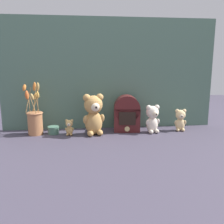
{
  "coord_description": "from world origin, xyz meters",
  "views": [
    {
      "loc": [
        -0.17,
        -1.56,
        0.46
      ],
      "look_at": [
        0.0,
        0.02,
        0.15
      ],
      "focal_mm": 38.0,
      "sensor_mm": 36.0,
      "label": 1
    }
  ],
  "objects_px": {
    "teddy_bear_medium": "(153,118)",
    "decorative_tin_tall": "(53,130)",
    "teddy_bear_large": "(94,114)",
    "teddy_bear_small": "(180,119)",
    "vintage_radio": "(127,114)",
    "teddy_bear_tiny": "(69,127)",
    "flower_vase": "(35,120)"
  },
  "relations": [
    {
      "from": "teddy_bear_small",
      "to": "vintage_radio",
      "type": "distance_m",
      "value": 0.38
    },
    {
      "from": "flower_vase",
      "to": "vintage_radio",
      "type": "height_order",
      "value": "flower_vase"
    },
    {
      "from": "decorative_tin_tall",
      "to": "flower_vase",
      "type": "bearing_deg",
      "value": 178.34
    },
    {
      "from": "teddy_bear_large",
      "to": "teddy_bear_small",
      "type": "xyz_separation_m",
      "value": [
        0.62,
        0.03,
        -0.06
      ]
    },
    {
      "from": "teddy_bear_small",
      "to": "vintage_radio",
      "type": "relative_size",
      "value": 0.62
    },
    {
      "from": "vintage_radio",
      "to": "decorative_tin_tall",
      "type": "relative_size",
      "value": 3.31
    },
    {
      "from": "teddy_bear_small",
      "to": "decorative_tin_tall",
      "type": "xyz_separation_m",
      "value": [
        -0.89,
        0.02,
        -0.06
      ]
    },
    {
      "from": "flower_vase",
      "to": "decorative_tin_tall",
      "type": "xyz_separation_m",
      "value": [
        0.12,
        -0.0,
        -0.08
      ]
    },
    {
      "from": "teddy_bear_large",
      "to": "decorative_tin_tall",
      "type": "distance_m",
      "value": 0.3
    },
    {
      "from": "teddy_bear_medium",
      "to": "vintage_radio",
      "type": "distance_m",
      "value": 0.18
    },
    {
      "from": "teddy_bear_tiny",
      "to": "vintage_radio",
      "type": "height_order",
      "value": "vintage_radio"
    },
    {
      "from": "teddy_bear_tiny",
      "to": "decorative_tin_tall",
      "type": "bearing_deg",
      "value": 158.58
    },
    {
      "from": "teddy_bear_large",
      "to": "teddy_bear_medium",
      "type": "relative_size",
      "value": 1.42
    },
    {
      "from": "decorative_tin_tall",
      "to": "teddy_bear_small",
      "type": "bearing_deg",
      "value": -0.99
    },
    {
      "from": "teddy_bear_medium",
      "to": "vintage_radio",
      "type": "height_order",
      "value": "vintage_radio"
    },
    {
      "from": "teddy_bear_medium",
      "to": "decorative_tin_tall",
      "type": "height_order",
      "value": "teddy_bear_medium"
    },
    {
      "from": "teddy_bear_small",
      "to": "decorative_tin_tall",
      "type": "bearing_deg",
      "value": 179.01
    },
    {
      "from": "teddy_bear_large",
      "to": "teddy_bear_tiny",
      "type": "relative_size",
      "value": 2.56
    },
    {
      "from": "decorative_tin_tall",
      "to": "vintage_radio",
      "type": "bearing_deg",
      "value": 2.86
    },
    {
      "from": "teddy_bear_large",
      "to": "decorative_tin_tall",
      "type": "relative_size",
      "value": 3.59
    },
    {
      "from": "teddy_bear_tiny",
      "to": "teddy_bear_small",
      "type": "bearing_deg",
      "value": 2.07
    },
    {
      "from": "teddy_bear_tiny",
      "to": "decorative_tin_tall",
      "type": "distance_m",
      "value": 0.12
    },
    {
      "from": "teddy_bear_small",
      "to": "decorative_tin_tall",
      "type": "relative_size",
      "value": 2.04
    },
    {
      "from": "teddy_bear_large",
      "to": "decorative_tin_tall",
      "type": "xyz_separation_m",
      "value": [
        -0.27,
        0.05,
        -0.12
      ]
    },
    {
      "from": "teddy_bear_medium",
      "to": "decorative_tin_tall",
      "type": "bearing_deg",
      "value": 176.46
    },
    {
      "from": "teddy_bear_medium",
      "to": "flower_vase",
      "type": "distance_m",
      "value": 0.8
    },
    {
      "from": "teddy_bear_large",
      "to": "teddy_bear_tiny",
      "type": "bearing_deg",
      "value": 178.6
    },
    {
      "from": "teddy_bear_tiny",
      "to": "flower_vase",
      "type": "relative_size",
      "value": 0.31
    },
    {
      "from": "teddy_bear_small",
      "to": "teddy_bear_tiny",
      "type": "height_order",
      "value": "teddy_bear_small"
    },
    {
      "from": "flower_vase",
      "to": "teddy_bear_medium",
      "type": "bearing_deg",
      "value": -3.26
    },
    {
      "from": "vintage_radio",
      "to": "decorative_tin_tall",
      "type": "xyz_separation_m",
      "value": [
        -0.51,
        -0.03,
        -0.1
      ]
    },
    {
      "from": "teddy_bear_large",
      "to": "vintage_radio",
      "type": "distance_m",
      "value": 0.25
    }
  ]
}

